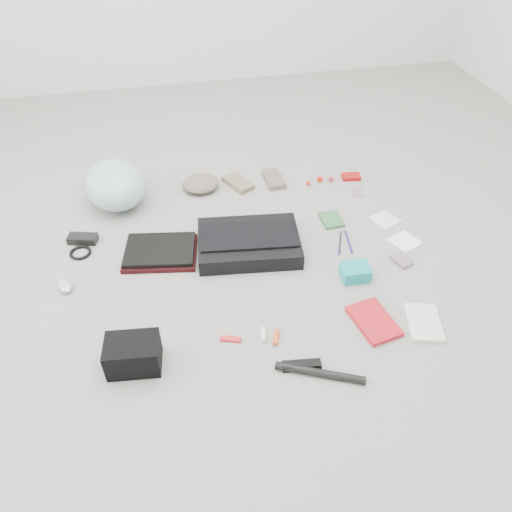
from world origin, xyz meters
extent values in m
plane|color=gray|center=(0.00, 0.00, 0.00)|extent=(4.00, 4.00, 0.00)
cube|color=black|center=(-0.01, 0.11, 0.04)|extent=(0.47, 0.36, 0.07)
cube|color=black|center=(-0.01, 0.11, 0.08)|extent=(0.43, 0.24, 0.01)
cube|color=black|center=(-0.39, 0.15, 0.01)|extent=(0.34, 0.28, 0.02)
cube|color=black|center=(-0.39, 0.15, 0.03)|extent=(0.33, 0.26, 0.02)
ellipsoid|color=#ADD6D5|center=(-0.57, 0.59, 0.11)|extent=(0.37, 0.42, 0.21)
ellipsoid|color=#746356|center=(-0.15, 0.63, 0.03)|extent=(0.21, 0.21, 0.06)
cube|color=#7E6952|center=(0.04, 0.62, 0.01)|extent=(0.15, 0.19, 0.03)
cube|color=#6B5C54|center=(0.23, 0.62, 0.01)|extent=(0.09, 0.18, 0.03)
cube|color=black|center=(-0.72, 0.31, 0.02)|extent=(0.14, 0.09, 0.03)
torus|color=black|center=(-0.73, 0.23, 0.01)|extent=(0.11, 0.11, 0.01)
ellipsoid|color=#BEBEBE|center=(-0.78, 0.02, 0.02)|extent=(0.08, 0.10, 0.03)
cube|color=black|center=(-0.52, -0.42, 0.06)|extent=(0.19, 0.15, 0.12)
cube|color=red|center=(-0.18, -0.38, 0.01)|extent=(0.08, 0.05, 0.01)
cylinder|color=silver|center=(-0.06, -0.38, 0.01)|extent=(0.03, 0.06, 0.02)
cylinder|color=#D64E1B|center=(-0.01, -0.41, 0.01)|extent=(0.04, 0.07, 0.02)
cube|color=black|center=(0.04, -0.55, 0.01)|extent=(0.14, 0.05, 0.03)
cylinder|color=black|center=(0.09, -0.59, 0.01)|extent=(0.29, 0.15, 0.03)
cube|color=red|center=(0.36, -0.41, 0.01)|extent=(0.17, 0.22, 0.02)
cube|color=silver|center=(0.54, -0.46, 0.01)|extent=(0.16, 0.21, 0.02)
cube|color=#2E6338|center=(0.41, 0.23, 0.01)|extent=(0.09, 0.12, 0.01)
cylinder|color=navy|center=(0.39, 0.04, 0.00)|extent=(0.05, 0.11, 0.01)
cylinder|color=black|center=(0.40, 0.07, 0.00)|extent=(0.06, 0.14, 0.01)
cylinder|color=navy|center=(0.44, 0.06, 0.00)|extent=(0.03, 0.15, 0.01)
cube|color=#17A0AA|center=(0.38, -0.16, 0.03)|extent=(0.12, 0.10, 0.06)
cube|color=gray|center=(0.61, -0.11, 0.01)|extent=(0.09, 0.10, 0.02)
cube|color=silver|center=(0.66, 0.18, 0.00)|extent=(0.15, 0.15, 0.01)
cube|color=white|center=(0.68, 0.01, 0.00)|extent=(0.15, 0.15, 0.01)
sphere|color=red|center=(0.39, 0.54, 0.01)|extent=(0.03, 0.03, 0.02)
sphere|color=red|center=(0.46, 0.56, 0.01)|extent=(0.03, 0.03, 0.03)
sphere|color=#B41F35|center=(0.52, 0.56, 0.01)|extent=(0.03, 0.03, 0.03)
cube|color=#A80F0E|center=(0.63, 0.56, 0.01)|extent=(0.10, 0.07, 0.02)
cube|color=gray|center=(0.62, 0.42, 0.00)|extent=(0.08, 0.08, 0.00)
camera|label=1|loc=(-0.33, -1.53, 1.42)|focal=35.00mm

